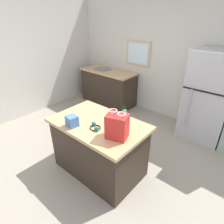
# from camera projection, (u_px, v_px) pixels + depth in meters

# --- Properties ---
(ground) EXTENTS (6.42, 6.42, 0.00)m
(ground) POSITION_uv_depth(u_px,v_px,m) (97.00, 170.00, 3.09)
(ground) COLOR #9E9384
(back_wall) EXTENTS (5.35, 0.13, 2.76)m
(back_wall) POSITION_uv_depth(u_px,v_px,m) (174.00, 58.00, 4.12)
(back_wall) COLOR silver
(back_wall) RESTS_ON ground
(left_wall) EXTENTS (0.10, 4.95, 2.76)m
(left_wall) POSITION_uv_depth(u_px,v_px,m) (3.00, 60.00, 3.99)
(left_wall) COLOR silver
(left_wall) RESTS_ON ground
(kitchen_island) EXTENTS (1.37, 0.87, 0.87)m
(kitchen_island) POSITION_uv_depth(u_px,v_px,m) (99.00, 147.00, 2.91)
(kitchen_island) COLOR #33281E
(kitchen_island) RESTS_ON ground
(refrigerator) EXTENTS (0.79, 0.68, 1.71)m
(refrigerator) POSITION_uv_depth(u_px,v_px,m) (208.00, 97.00, 3.56)
(refrigerator) COLOR #B7B7BC
(refrigerator) RESTS_ON ground
(sink_counter) EXTENTS (1.50, 0.66, 1.09)m
(sink_counter) POSITION_uv_depth(u_px,v_px,m) (108.00, 87.00, 5.19)
(sink_counter) COLOR #33281E
(sink_counter) RESTS_ON ground
(shopping_bag) EXTENTS (0.30, 0.27, 0.36)m
(shopping_bag) POSITION_uv_depth(u_px,v_px,m) (117.00, 126.00, 2.32)
(shopping_bag) COLOR red
(shopping_bag) RESTS_ON kitchen_island
(small_box) EXTENTS (0.17, 0.16, 0.15)m
(small_box) POSITION_uv_depth(u_px,v_px,m) (72.00, 121.00, 2.60)
(small_box) COLOR #4775B7
(small_box) RESTS_ON kitchen_island
(bottle) EXTENTS (0.07, 0.07, 0.24)m
(bottle) POSITION_uv_depth(u_px,v_px,m) (124.00, 115.00, 2.68)
(bottle) COLOR #4C9956
(bottle) RESTS_ON kitchen_island
(ear_defenders) EXTENTS (0.20, 0.20, 0.06)m
(ear_defenders) POSITION_uv_depth(u_px,v_px,m) (95.00, 127.00, 2.57)
(ear_defenders) COLOR black
(ear_defenders) RESTS_ON kitchen_island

